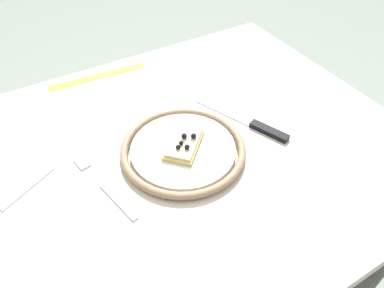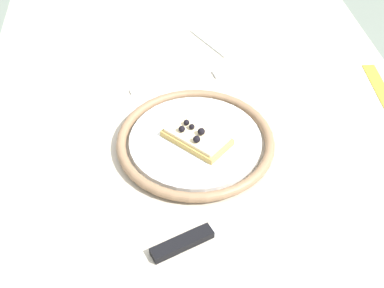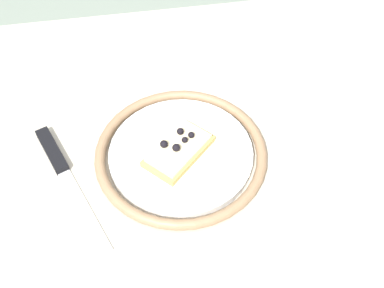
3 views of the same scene
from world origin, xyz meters
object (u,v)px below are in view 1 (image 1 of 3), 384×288
(measuring_tape, at_px, (98,76))
(napkin, at_px, (7,174))
(pizza_slice_near, at_px, (184,143))
(dining_table, at_px, (164,183))
(fork, at_px, (104,185))
(knife, at_px, (256,125))
(plate, at_px, (183,149))

(measuring_tape, relative_size, napkin, 1.91)
(pizza_slice_near, xyz_separation_m, napkin, (-0.33, 0.12, -0.02))
(pizza_slice_near, height_order, measuring_tape, pizza_slice_near)
(pizza_slice_near, distance_m, napkin, 0.35)
(measuring_tape, height_order, napkin, napkin)
(dining_table, distance_m, fork, 0.16)
(dining_table, bearing_deg, pizza_slice_near, -18.56)
(knife, distance_m, measuring_tape, 0.44)
(pizza_slice_near, relative_size, measuring_tape, 0.46)
(measuring_tape, bearing_deg, knife, -53.59)
(plate, distance_m, fork, 0.17)
(dining_table, distance_m, knife, 0.24)
(pizza_slice_near, distance_m, knife, 0.18)
(dining_table, xyz_separation_m, napkin, (-0.29, 0.10, 0.09))
(plate, bearing_deg, measuring_tape, 98.74)
(fork, xyz_separation_m, napkin, (-0.15, 0.12, 0.00))
(dining_table, relative_size, pizza_slice_near, 8.93)
(measuring_tape, bearing_deg, plate, -77.24)
(pizza_slice_near, bearing_deg, measuring_tape, 99.36)
(dining_table, height_order, napkin, napkin)
(plate, height_order, knife, plate)
(plate, xyz_separation_m, knife, (0.18, -0.01, -0.01))
(dining_table, distance_m, plate, 0.11)
(knife, bearing_deg, fork, 178.29)
(measuring_tape, bearing_deg, dining_table, -83.63)
(pizza_slice_near, bearing_deg, knife, -4.38)
(fork, distance_m, napkin, 0.20)
(knife, bearing_deg, plate, 176.26)
(plate, height_order, measuring_tape, plate)
(dining_table, relative_size, napkin, 7.78)
(pizza_slice_near, distance_m, measuring_tape, 0.36)
(fork, xyz_separation_m, measuring_tape, (0.12, 0.36, -0.00))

